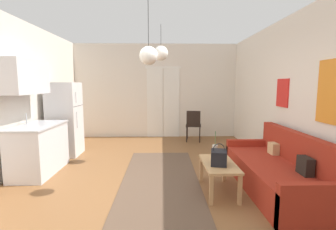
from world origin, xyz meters
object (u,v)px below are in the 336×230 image
at_px(refrigerator, 65,119).
at_px(couch, 279,173).
at_px(bamboo_vase, 215,151).
at_px(handbag, 219,157).
at_px(coffee_table, 219,167).
at_px(accent_chair, 193,124).
at_px(pendant_lamp_far, 161,53).
at_px(pendant_lamp_near, 149,56).

bearing_deg(refrigerator, couch, -26.53).
height_order(bamboo_vase, handbag, bamboo_vase).
bearing_deg(coffee_table, accent_chair, 89.47).
bearing_deg(pendant_lamp_far, refrigerator, 169.11).
bearing_deg(pendant_lamp_far, bamboo_vase, -57.76).
xyz_separation_m(refrigerator, accent_chair, (3.07, 1.21, -0.32)).
bearing_deg(refrigerator, bamboo_vase, -30.32).
height_order(accent_chair, pendant_lamp_far, pendant_lamp_far).
relative_size(couch, handbag, 6.95).
bearing_deg(accent_chair, pendant_lamp_near, 79.69).
distance_m(bamboo_vase, pendant_lamp_far, 2.32).
height_order(refrigerator, accent_chair, refrigerator).
xyz_separation_m(coffee_table, bamboo_vase, (-0.01, 0.24, 0.17)).
distance_m(couch, refrigerator, 4.48).
bearing_deg(accent_chair, refrigerator, 30.24).
bearing_deg(bamboo_vase, accent_chair, 89.23).
bearing_deg(bamboo_vase, couch, -12.57).
relative_size(bamboo_vase, pendant_lamp_far, 0.60).
bearing_deg(bamboo_vase, coffee_table, -87.51).
distance_m(couch, pendant_lamp_far, 3.09).
distance_m(coffee_table, pendant_lamp_near, 1.95).
height_order(coffee_table, pendant_lamp_far, pendant_lamp_far).
relative_size(couch, bamboo_vase, 5.09).
height_order(pendant_lamp_near, pendant_lamp_far, same).
bearing_deg(pendant_lamp_far, couch, -41.08).
bearing_deg(handbag, bamboo_vase, 87.21).
relative_size(couch, accent_chair, 2.48).
height_order(handbag, accent_chair, accent_chair).
distance_m(coffee_table, handbag, 0.20).
bearing_deg(accent_chair, bamboo_vase, 98.05).
relative_size(bamboo_vase, accent_chair, 0.49).
distance_m(couch, bamboo_vase, 1.00).
bearing_deg(handbag, refrigerator, 145.21).
xyz_separation_m(coffee_table, handbag, (-0.03, -0.08, 0.17)).
distance_m(handbag, refrigerator, 3.68).
bearing_deg(couch, pendant_lamp_near, 176.56).
relative_size(couch, pendant_lamp_near, 2.38).
bearing_deg(accent_chair, handbag, 97.85).
bearing_deg(couch, accent_chair, 105.76).
bearing_deg(coffee_table, bamboo_vase, 92.49).
bearing_deg(pendant_lamp_near, coffee_table, -8.05).
relative_size(coffee_table, accent_chair, 1.02).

